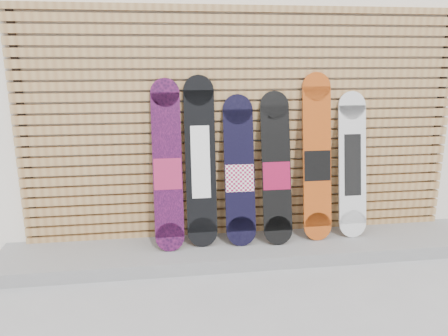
{
  "coord_description": "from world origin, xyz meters",
  "views": [
    {
      "loc": [
        -0.92,
        -3.11,
        1.87
      ],
      "look_at": [
        -0.38,
        0.75,
        0.85
      ],
      "focal_mm": 35.0,
      "sensor_mm": 36.0,
      "label": 1
    }
  ],
  "objects_px": {
    "snowboard_2": "(239,172)",
    "snowboard_5": "(352,165)",
    "snowboard_4": "(317,159)",
    "snowboard_1": "(201,162)",
    "snowboard_3": "(276,169)",
    "snowboard_0": "(167,167)"
  },
  "relations": [
    {
      "from": "snowboard_3",
      "to": "snowboard_5",
      "type": "height_order",
      "value": "snowboard_3"
    },
    {
      "from": "snowboard_5",
      "to": "snowboard_4",
      "type": "bearing_deg",
      "value": -178.03
    },
    {
      "from": "snowboard_0",
      "to": "snowboard_2",
      "type": "xyz_separation_m",
      "value": [
        0.67,
        0.01,
        -0.08
      ]
    },
    {
      "from": "snowboard_2",
      "to": "snowboard_3",
      "type": "relative_size",
      "value": 0.98
    },
    {
      "from": "snowboard_4",
      "to": "snowboard_2",
      "type": "bearing_deg",
      "value": -178.94
    },
    {
      "from": "snowboard_1",
      "to": "snowboard_4",
      "type": "bearing_deg",
      "value": -0.28
    },
    {
      "from": "snowboard_0",
      "to": "snowboard_5",
      "type": "xyz_separation_m",
      "value": [
        1.79,
        0.04,
        -0.06
      ]
    },
    {
      "from": "snowboard_2",
      "to": "snowboard_5",
      "type": "height_order",
      "value": "snowboard_5"
    },
    {
      "from": "snowboard_1",
      "to": "snowboard_4",
      "type": "xyz_separation_m",
      "value": [
        1.12,
        -0.01,
        -0.0
      ]
    },
    {
      "from": "snowboard_1",
      "to": "snowboard_3",
      "type": "height_order",
      "value": "snowboard_1"
    },
    {
      "from": "snowboard_0",
      "to": "snowboard_1",
      "type": "height_order",
      "value": "snowboard_1"
    },
    {
      "from": "snowboard_3",
      "to": "snowboard_5",
      "type": "bearing_deg",
      "value": 2.93
    },
    {
      "from": "snowboard_0",
      "to": "snowboard_5",
      "type": "relative_size",
      "value": 1.1
    },
    {
      "from": "snowboard_2",
      "to": "snowboard_5",
      "type": "bearing_deg",
      "value": 1.36
    },
    {
      "from": "snowboard_2",
      "to": "snowboard_3",
      "type": "xyz_separation_m",
      "value": [
        0.35,
        -0.01,
        0.01
      ]
    },
    {
      "from": "snowboard_0",
      "to": "snowboard_4",
      "type": "xyz_separation_m",
      "value": [
        1.42,
        0.03,
        0.02
      ]
    },
    {
      "from": "snowboard_2",
      "to": "snowboard_4",
      "type": "bearing_deg",
      "value": 1.06
    },
    {
      "from": "snowboard_5",
      "to": "snowboard_2",
      "type": "bearing_deg",
      "value": -178.64
    },
    {
      "from": "snowboard_2",
      "to": "snowboard_4",
      "type": "distance_m",
      "value": 0.76
    },
    {
      "from": "snowboard_2",
      "to": "snowboard_3",
      "type": "distance_m",
      "value": 0.35
    },
    {
      "from": "snowboard_4",
      "to": "snowboard_5",
      "type": "bearing_deg",
      "value": 1.97
    },
    {
      "from": "snowboard_0",
      "to": "snowboard_1",
      "type": "bearing_deg",
      "value": 5.82
    }
  ]
}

